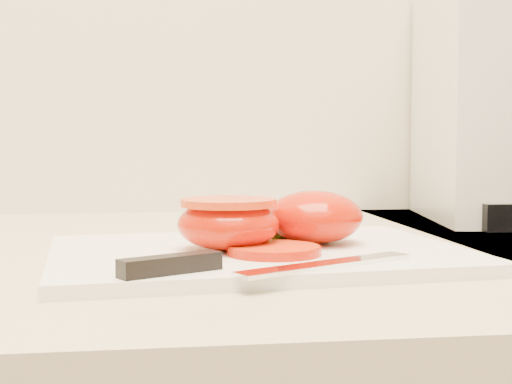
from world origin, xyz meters
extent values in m
cube|color=#C0AE96|center=(0.00, 1.68, 0.92)|extent=(3.92, 0.65, 0.03)
cube|color=white|center=(-0.03, 1.59, 0.94)|extent=(0.35, 0.27, 0.01)
ellipsoid|color=red|center=(0.02, 1.61, 0.96)|extent=(0.08, 0.08, 0.05)
ellipsoid|color=red|center=(-0.05, 1.58, 0.96)|extent=(0.08, 0.08, 0.04)
cylinder|color=red|center=(-0.05, 1.58, 0.98)|extent=(0.08, 0.08, 0.01)
cylinder|color=#FF5A21|center=(-0.02, 1.55, 0.94)|extent=(0.07, 0.07, 0.01)
ellipsoid|color=#6BAC2D|center=(-0.01, 1.66, 0.95)|extent=(0.13, 0.12, 0.02)
cube|color=silver|center=(0.01, 1.50, 0.94)|extent=(0.14, 0.09, 0.00)
cube|color=black|center=(-0.10, 1.49, 0.95)|extent=(0.07, 0.05, 0.01)
cube|color=silver|center=(0.33, 1.85, 1.08)|extent=(0.24, 0.28, 0.30)
camera|label=1|loc=(-0.11, 1.02, 1.03)|focal=50.00mm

